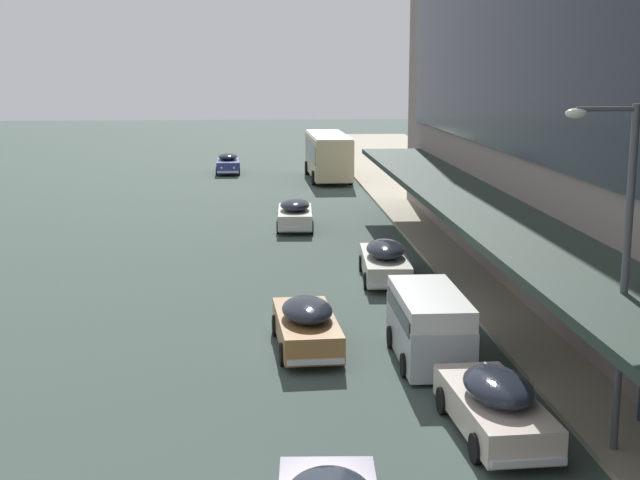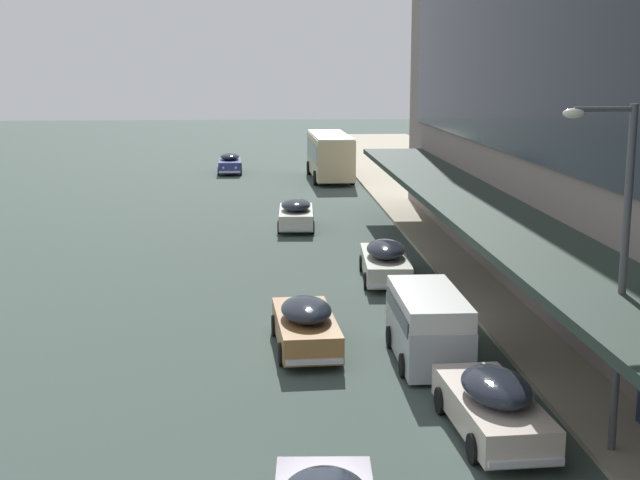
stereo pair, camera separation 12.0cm
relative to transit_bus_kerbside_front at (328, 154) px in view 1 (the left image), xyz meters
name	(u,v)px [view 1 (the left image)]	position (x,y,z in m)	size (l,w,h in m)	color
transit_bus_kerbside_front	(328,154)	(0.00, 0.00, 0.00)	(2.95, 9.30, 3.24)	tan
sedan_second_near	(295,214)	(-3.18, -19.06, -1.11)	(1.93, 4.59, 1.51)	beige
sedan_oncoming_rear	(228,163)	(-7.22, 4.33, -1.11)	(1.85, 4.60, 1.49)	navy
sedan_lead_near	(307,324)	(-3.66, -38.23, -1.11)	(1.95, 4.71, 1.52)	#9E6C39
sedan_far_back	(385,261)	(-0.22, -30.05, -1.10)	(1.97, 5.07, 1.56)	beige
sedan_trailing_mid	(495,404)	(0.14, -44.62, -1.11)	(1.96, 4.62, 1.53)	beige
vw_van	(428,322)	(-0.34, -39.37, -0.76)	(1.92, 4.55, 1.96)	#B4BABD
street_lamp	(618,255)	(2.23, -45.77, 2.46)	(1.50, 0.28, 7.20)	#4C4C51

